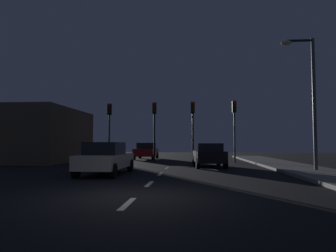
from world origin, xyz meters
TOP-DOWN VIEW (x-y plane):
  - ground_plane at (0.00, 7.00)m, footprint 80.00×80.00m
  - sidewalk_curb_right at (7.50, 7.00)m, footprint 3.00×40.00m
  - lane_stripe_nearest at (0.00, -1.20)m, footprint 0.16×1.60m
  - lane_stripe_second at (0.00, 2.60)m, footprint 0.16×1.60m
  - lane_stripe_third at (0.00, 6.40)m, footprint 0.16×1.60m
  - lane_stripe_fourth at (0.00, 10.20)m, footprint 0.16×1.60m
  - traffic_signal_far_left at (-5.11, 15.87)m, footprint 0.32×0.38m
  - traffic_signal_center_left at (-1.46, 15.87)m, footprint 0.32×0.38m
  - traffic_signal_center_right at (1.58, 15.87)m, footprint 0.32×0.38m
  - traffic_signal_far_right at (4.81, 15.87)m, footprint 0.32×0.38m
  - car_stopped_ahead at (2.58, 11.17)m, footprint 2.08×3.93m
  - car_adjacent_lane at (-2.56, 5.90)m, footprint 1.91×4.47m
  - car_oncoming_far at (-2.91, 21.22)m, footprint 1.97×4.36m
  - street_lamp_right at (7.54, 7.72)m, footprint 1.71×0.36m
  - storefront_left at (-10.16, 16.07)m, footprint 4.32×9.20m

SIDE VIEW (x-z plane):
  - ground_plane at x=0.00m, z-range 0.00..0.00m
  - lane_stripe_nearest at x=0.00m, z-range 0.00..0.01m
  - lane_stripe_second at x=0.00m, z-range 0.00..0.01m
  - lane_stripe_third at x=0.00m, z-range 0.00..0.01m
  - lane_stripe_fourth at x=0.00m, z-range 0.00..0.01m
  - sidewalk_curb_right at x=7.50m, z-range 0.00..0.15m
  - car_stopped_ahead at x=2.58m, z-range 0.02..1.51m
  - car_adjacent_lane at x=-2.56m, z-range 0.01..1.54m
  - car_oncoming_far at x=-2.91m, z-range 0.01..1.58m
  - storefront_left at x=-10.16m, z-range 0.00..4.30m
  - traffic_signal_far_left at x=-5.11m, z-range 0.96..5.66m
  - traffic_signal_center_left at x=-1.46m, z-range 0.96..5.72m
  - traffic_signal_center_right at x=1.58m, z-range 0.97..5.75m
  - traffic_signal_far_right at x=4.81m, z-range 0.97..5.80m
  - street_lamp_right at x=7.54m, z-range 0.71..7.64m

